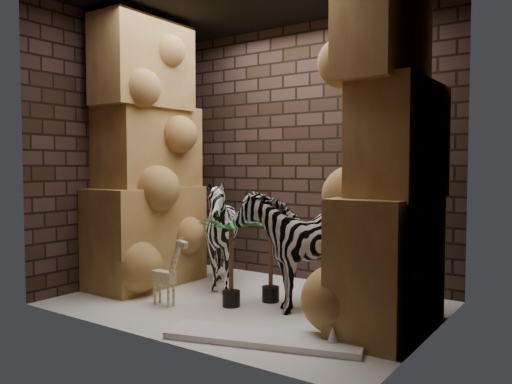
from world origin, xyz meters
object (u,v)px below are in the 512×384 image
Objects in this scene: palm_back at (231,262)px; surfboard at (263,338)px; zebra_right at (301,235)px; palm_front at (271,260)px; zebra_left at (221,240)px; giraffe_toy at (164,269)px.

palm_back reaches higher than surfboard.
zebra_right is 0.87× the size of surfboard.
palm_front is at bearing -142.27° from zebra_right.
zebra_left is 1.69× the size of giraffe_toy.
palm_back is (0.49, -0.47, -0.12)m from zebra_left.
zebra_right is 1.88× the size of giraffe_toy.
zebra_right reaches higher than palm_back.
palm_front is at bearing 42.33° from giraffe_toy.
giraffe_toy is at bearing -138.09° from palm_front.
surfboard is (1.35, -0.29, -0.33)m from giraffe_toy.
palm_front is 0.99× the size of palm_back.
giraffe_toy is at bearing -148.77° from palm_back.
palm_front is (0.71, -0.11, -0.12)m from zebra_left.
surfboard is at bearing -59.79° from palm_front.
palm_front is 0.55× the size of surfboard.
palm_front is at bearing -1.13° from zebra_left.
surfboard is (0.32, -1.13, -0.64)m from zebra_right.
zebra_left is 0.73m from palm_front.
palm_front is 1.21m from surfboard.
palm_back is at bearing -35.69° from zebra_left.
zebra_left is at bearing 85.99° from giraffe_toy.
zebra_left is 0.69m from palm_back.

